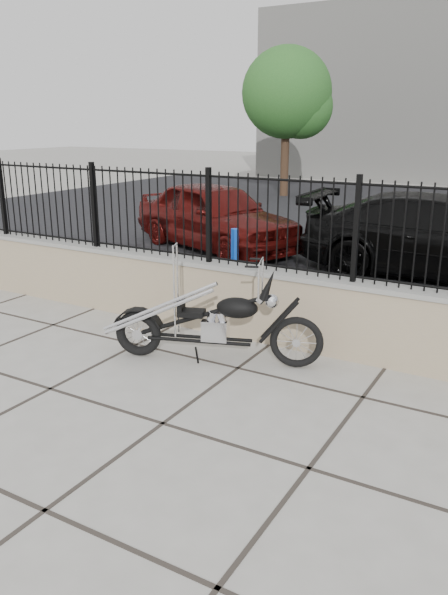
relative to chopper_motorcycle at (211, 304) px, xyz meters
name	(u,v)px	position (x,y,z in m)	size (l,w,h in m)	color
ground_plane	(163,424)	(0.38, -1.53, -0.72)	(90.00, 90.00, 0.00)	#99968E
parking_lot	(430,226)	(0.38, 10.97, -0.72)	(30.00, 30.00, 0.00)	black
retaining_wall	(275,307)	(0.38, 0.97, -0.24)	(14.00, 0.36, 0.96)	gray
iron_fence	(277,224)	(0.38, 0.97, 0.84)	(14.00, 0.08, 1.20)	black
chopper_motorcycle	(211,304)	(0.00, 0.00, 0.00)	(2.41, 0.42, 1.45)	black
car_red	(216,216)	(-3.24, 5.53, 0.03)	(1.78, 4.43, 1.51)	#4B0C0A
car_black	(444,237)	(1.63, 5.52, 0.03)	(2.10, 5.18, 1.50)	black
bollard_a	(235,261)	(-1.20, 2.73, -0.18)	(0.13, 0.13, 1.08)	#0B1DA5
tree_left	(287,88)	(-5.93, 15.18, 3.19)	(3.31, 3.31, 5.58)	#382619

